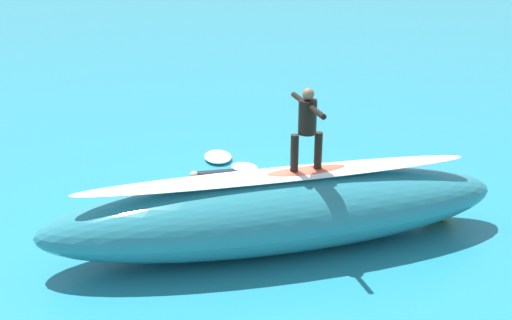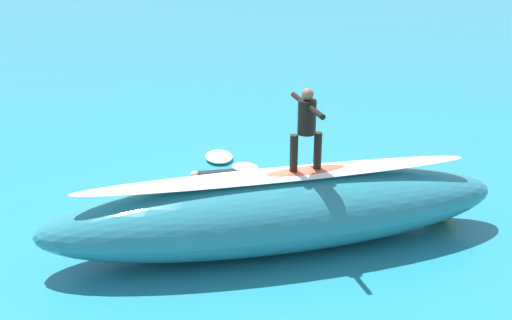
% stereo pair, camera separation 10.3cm
% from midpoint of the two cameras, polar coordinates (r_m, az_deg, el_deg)
% --- Properties ---
extents(ground_plane, '(120.00, 120.00, 0.00)m').
position_cam_midpoint_polar(ground_plane, '(14.10, 0.90, -4.27)').
color(ground_plane, teal).
extents(wave_crest, '(9.23, 3.82, 1.45)m').
position_cam_midpoint_polar(wave_crest, '(12.27, 2.22, -4.64)').
color(wave_crest, teal).
rests_on(wave_crest, ground_plane).
extents(wave_foam_lip, '(7.64, 2.24, 0.08)m').
position_cam_midpoint_polar(wave_foam_lip, '(11.95, 2.27, -1.34)').
color(wave_foam_lip, white).
rests_on(wave_foam_lip, wave_crest).
extents(surfboard_riding, '(1.99, 0.93, 0.10)m').
position_cam_midpoint_polar(surfboard_riding, '(12.09, 4.66, -1.06)').
color(surfboard_riding, '#E0563D').
rests_on(surfboard_riding, wave_crest).
extents(surfer_riding, '(0.61, 1.47, 1.58)m').
position_cam_midpoint_polar(surfer_riding, '(11.76, 4.80, 3.30)').
color(surfer_riding, black).
rests_on(surfer_riding, surfboard_riding).
extents(surfboard_paddling, '(2.17, 0.81, 0.10)m').
position_cam_midpoint_polar(surfboard_paddling, '(15.19, -3.33, -2.13)').
color(surfboard_paddling, '#33B2D1').
rests_on(surfboard_paddling, ground_plane).
extents(surfer_paddling, '(1.77, 0.55, 0.32)m').
position_cam_midpoint_polar(surfer_paddling, '(15.13, -2.84, -1.45)').
color(surfer_paddling, black).
rests_on(surfer_paddling, surfboard_paddling).
extents(buoy_marker, '(0.66, 0.66, 1.12)m').
position_cam_midpoint_polar(buoy_marker, '(13.96, 16.40, -3.97)').
color(buoy_marker, orange).
rests_on(buoy_marker, ground_plane).
extents(foam_patch_near, '(1.12, 1.09, 0.14)m').
position_cam_midpoint_polar(foam_patch_near, '(12.62, 1.92, -7.21)').
color(foam_patch_near, white).
rests_on(foam_patch_near, ground_plane).
extents(foam_patch_mid, '(0.88, 0.82, 0.15)m').
position_cam_midpoint_polar(foam_patch_mid, '(16.04, -0.79, -0.65)').
color(foam_patch_mid, white).
rests_on(foam_patch_mid, ground_plane).
extents(foam_patch_far, '(0.86, 1.07, 0.17)m').
position_cam_midpoint_polar(foam_patch_far, '(16.72, -3.16, 0.30)').
color(foam_patch_far, white).
rests_on(foam_patch_far, ground_plane).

